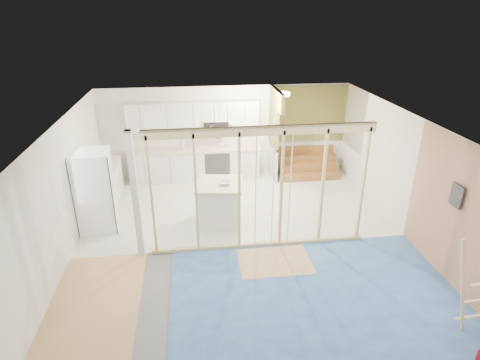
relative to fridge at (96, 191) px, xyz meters
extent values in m
cube|color=slate|center=(3.11, -1.20, -0.91)|extent=(7.00, 8.00, 0.01)
cube|color=white|center=(3.11, -1.20, 1.69)|extent=(7.00, 8.00, 0.01)
cube|color=silver|center=(3.11, 2.80, 0.39)|extent=(7.00, 0.01, 2.60)
cube|color=silver|center=(3.11, -5.20, 0.39)|extent=(7.00, 0.01, 2.60)
cube|color=silver|center=(-0.39, -1.20, 0.39)|extent=(0.01, 8.00, 2.60)
cube|color=silver|center=(6.61, -1.20, 0.39)|extent=(0.01, 8.00, 2.60)
cube|color=silver|center=(3.11, 0.80, -0.90)|extent=(7.00, 4.00, 0.02)
cube|color=#4F8EC1|center=(4.11, -3.20, -0.90)|extent=(5.00, 4.00, 0.02)
cube|color=#D9B36F|center=(0.36, -3.20, -0.90)|extent=(1.50, 4.00, 0.02)
cube|color=tan|center=(3.61, -1.80, -0.89)|extent=(1.40, 1.00, 0.01)
cube|color=#DDC887|center=(3.41, -1.20, 1.59)|extent=(4.40, 0.09, 0.18)
cube|color=#DDC887|center=(3.41, -1.20, -0.86)|extent=(4.40, 0.09, 0.06)
cube|color=silver|center=(1.01, -1.20, 0.39)|extent=(0.12, 0.14, 2.60)
cube|color=#DDC887|center=(1.31, -1.20, 0.39)|extent=(0.04, 0.09, 2.40)
cube|color=#DDC887|center=(2.15, -1.20, 0.39)|extent=(0.04, 0.09, 2.40)
cube|color=#DDC887|center=(2.99, -1.20, 0.39)|extent=(0.04, 0.09, 2.40)
cube|color=#DDC887|center=(3.83, -1.20, 0.39)|extent=(0.04, 0.09, 2.40)
cube|color=#DDC887|center=(4.67, -1.20, 0.39)|extent=(0.04, 0.09, 2.40)
cube|color=#DDC887|center=(5.51, -1.20, 0.39)|extent=(0.04, 0.09, 2.40)
cylinder|color=silver|center=(3.31, -1.23, 0.31)|extent=(0.02, 0.02, 2.35)
cylinder|color=silver|center=(4.01, -1.18, 0.31)|extent=(0.02, 0.02, 2.35)
cylinder|color=silver|center=(3.66, -1.20, 0.31)|extent=(0.02, 0.02, 2.35)
cube|color=silver|center=(2.21, 2.50, -0.47)|extent=(3.60, 0.60, 0.88)
cube|color=beige|center=(2.21, 2.50, 0.00)|extent=(3.66, 0.64, 0.05)
cube|color=silver|center=(-0.09, 1.40, -0.47)|extent=(0.60, 1.60, 0.88)
cube|color=beige|center=(-0.09, 1.40, 0.00)|extent=(0.64, 1.64, 0.05)
cube|color=silver|center=(2.21, 2.62, 0.94)|extent=(3.60, 0.34, 0.75)
cube|color=silver|center=(2.81, 2.58, 0.64)|extent=(0.72, 0.38, 0.36)
cube|color=black|center=(2.81, 2.39, 0.64)|extent=(0.68, 0.02, 0.30)
cube|color=olive|center=(4.41, 2.35, 0.89)|extent=(0.10, 0.90, 1.60)
cube|color=silver|center=(4.41, 2.35, -0.46)|extent=(0.10, 0.90, 0.90)
cube|color=olive|center=(4.41, 1.65, 1.44)|extent=(0.10, 0.50, 0.50)
cube|color=olive|center=(5.51, 2.77, 0.84)|extent=(2.20, 0.04, 1.60)
cube|color=silver|center=(5.51, 2.77, -0.46)|extent=(2.20, 0.04, 0.90)
cube|color=#97612C|center=(5.46, 2.00, -0.81)|extent=(1.70, 0.26, 0.20)
cube|color=#97612C|center=(5.46, 2.26, -0.61)|extent=(1.70, 0.26, 0.20)
cube|color=#97612C|center=(5.46, 2.52, -0.41)|extent=(1.70, 0.26, 0.20)
cube|color=#97612C|center=(5.46, 2.78, -0.21)|extent=(1.70, 0.26, 0.20)
torus|color=black|center=(2.81, 0.70, 1.14)|extent=(0.52, 0.52, 0.02)
cylinder|color=black|center=(2.66, 0.70, 1.39)|extent=(0.01, 0.01, 0.50)
cylinder|color=black|center=(2.96, 0.70, 1.39)|extent=(0.01, 0.01, 0.50)
cylinder|color=#323237|center=(2.71, 0.60, 0.99)|extent=(0.14, 0.14, 0.14)
cylinder|color=#323237|center=(2.93, 0.80, 1.01)|extent=(0.12, 0.12, 0.12)
cube|color=tan|center=(6.59, -3.20, 0.39)|extent=(0.02, 4.00, 2.60)
cube|color=#323237|center=(6.54, -2.60, 0.74)|extent=(0.04, 0.30, 0.40)
cylinder|color=#FFEABF|center=(4.51, 1.80, 1.63)|extent=(0.32, 0.32, 0.08)
cube|color=white|center=(-0.01, 0.00, 0.00)|extent=(0.86, 0.84, 1.82)
cube|color=#323237|center=(0.37, 0.00, 0.00)|extent=(0.10, 0.73, 1.78)
cube|color=silver|center=(2.69, -0.10, -0.45)|extent=(1.04, 1.04, 0.92)
cube|color=beige|center=(2.69, -0.10, 0.06)|extent=(1.16, 1.16, 0.05)
imported|color=white|center=(2.80, -0.16, 0.12)|extent=(0.26, 0.26, 0.06)
imported|color=#B0B3C5|center=(1.86, 2.48, 0.17)|extent=(0.12, 0.12, 0.30)
imported|color=silver|center=(3.11, 2.53, 0.12)|extent=(0.11, 0.11, 0.20)
cube|color=beige|center=(5.95, -3.90, -0.08)|extent=(0.39, 0.09, 1.64)
cube|color=beige|center=(6.18, -3.90, -0.68)|extent=(0.39, 0.09, 0.11)
cube|color=beige|center=(6.25, -3.90, -0.37)|extent=(0.39, 0.09, 0.11)
camera|label=1|loc=(2.11, -8.20, 3.71)|focal=30.00mm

